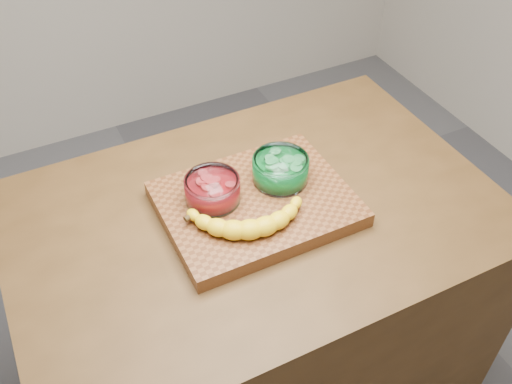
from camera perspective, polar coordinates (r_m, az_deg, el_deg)
name	(u,v)px	position (r m, az deg, el deg)	size (l,w,h in m)	color
counter	(256,316)	(1.75, 0.00, -12.31)	(1.20, 0.80, 0.90)	#4D3217
cutting_board	(256,204)	(1.39, 0.00, -1.21)	(0.45, 0.35, 0.04)	brown
bowl_red	(212,190)	(1.35, -4.37, 0.23)	(0.13, 0.13, 0.06)	white
bowl_green	(280,169)	(1.41, 2.46, 2.29)	(0.14, 0.14, 0.06)	white
banana	(248,214)	(1.31, -0.76, -2.18)	(0.30, 0.17, 0.04)	yellow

